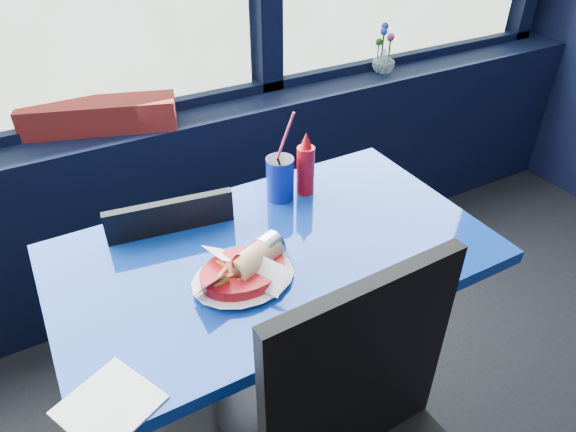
% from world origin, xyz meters
% --- Properties ---
extents(window_sill, '(5.00, 0.26, 0.80)m').
position_xyz_m(window_sill, '(0.00, 2.87, 0.40)').
color(window_sill, black).
rests_on(window_sill, ground).
extents(near_table, '(1.20, 0.70, 0.75)m').
position_xyz_m(near_table, '(0.30, 2.00, 0.57)').
color(near_table, black).
rests_on(near_table, ground).
extents(chair_near_back, '(0.44, 0.44, 0.85)m').
position_xyz_m(chair_near_back, '(0.07, 2.33, 0.49)').
color(chair_near_back, black).
rests_on(chair_near_back, ground).
extents(planter_box, '(0.57, 0.31, 0.11)m').
position_xyz_m(planter_box, '(0.04, 2.89, 0.86)').
color(planter_box, maroon).
rests_on(planter_box, window_sill).
extents(flower_vase, '(0.11, 0.12, 0.23)m').
position_xyz_m(flower_vase, '(1.34, 2.86, 0.87)').
color(flower_vase, silver).
rests_on(flower_vase, window_sill).
extents(food_basket, '(0.25, 0.24, 0.09)m').
position_xyz_m(food_basket, '(0.18, 1.92, 0.78)').
color(food_basket, '#B50C13').
rests_on(food_basket, near_table).
extents(ketchup_bottle, '(0.06, 0.06, 0.21)m').
position_xyz_m(ketchup_bottle, '(0.53, 2.21, 0.84)').
color(ketchup_bottle, '#B50C13').
rests_on(ketchup_bottle, near_table).
extents(soda_cup, '(0.09, 0.09, 0.30)m').
position_xyz_m(soda_cup, '(0.44, 2.22, 0.82)').
color(soda_cup, navy).
rests_on(soda_cup, near_table).
extents(napkin, '(0.22, 0.22, 0.00)m').
position_xyz_m(napkin, '(-0.22, 1.72, 0.75)').
color(napkin, white).
rests_on(napkin, near_table).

